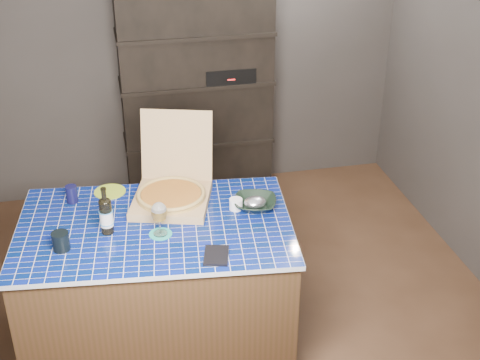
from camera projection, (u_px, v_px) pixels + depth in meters
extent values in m
plane|color=brown|center=(236.00, 302.00, 4.57)|extent=(3.50, 3.50, 0.00)
plane|color=#46403D|center=(191.00, 48.00, 5.47)|extent=(3.50, 0.00, 3.50)
plane|color=#46403D|center=(334.00, 329.00, 2.47)|extent=(3.50, 0.00, 3.50)
cube|color=black|center=(196.00, 98.00, 5.45)|extent=(1.20, 0.40, 1.80)
cube|color=black|center=(227.00, 71.00, 5.35)|extent=(0.40, 0.32, 0.12)
cube|color=#432B1A|center=(159.00, 287.00, 4.04)|extent=(1.62, 1.12, 0.83)
cube|color=#05184C|center=(155.00, 227.00, 3.83)|extent=(1.67, 1.16, 0.03)
cube|color=tan|center=(171.00, 201.00, 4.02)|extent=(0.55, 0.55, 0.05)
cube|color=tan|center=(177.00, 145.00, 4.13)|extent=(0.45, 0.23, 0.44)
cylinder|color=#A88646|center=(171.00, 196.00, 4.00)|extent=(0.41, 0.41, 0.01)
cylinder|color=maroon|center=(171.00, 194.00, 3.99)|extent=(0.36, 0.36, 0.01)
torus|color=#A88646|center=(171.00, 193.00, 3.99)|extent=(0.41, 0.41, 0.02)
cylinder|color=black|center=(106.00, 217.00, 3.71)|extent=(0.07, 0.07, 0.20)
ellipsoid|color=black|center=(105.00, 202.00, 3.66)|extent=(0.07, 0.07, 0.04)
cylinder|color=black|center=(104.00, 194.00, 3.64)|extent=(0.03, 0.03, 0.08)
cylinder|color=silver|center=(106.00, 219.00, 3.71)|extent=(0.07, 0.07, 0.09)
cylinder|color=#3A89C6|center=(107.00, 223.00, 3.73)|extent=(0.08, 0.08, 0.01)
cylinder|color=#3A89C6|center=(106.00, 211.00, 3.69)|extent=(0.08, 0.08, 0.01)
cylinder|color=teal|center=(161.00, 234.00, 3.73)|extent=(0.13, 0.13, 0.01)
cylinder|color=white|center=(161.00, 233.00, 3.73)|extent=(0.08, 0.08, 0.01)
cylinder|color=white|center=(160.00, 226.00, 3.71)|extent=(0.01, 0.01, 0.08)
ellipsoid|color=white|center=(159.00, 212.00, 3.66)|extent=(0.09, 0.09, 0.12)
cylinder|color=#B3811C|center=(159.00, 214.00, 3.67)|extent=(0.07, 0.07, 0.06)
cylinder|color=white|center=(159.00, 209.00, 3.65)|extent=(0.08, 0.08, 0.02)
cylinder|color=black|center=(61.00, 241.00, 3.58)|extent=(0.09, 0.09, 0.10)
cube|color=black|center=(216.00, 255.00, 3.54)|extent=(0.17, 0.21, 0.01)
imported|color=black|center=(255.00, 203.00, 3.97)|extent=(0.31, 0.31, 0.06)
ellipsoid|color=silver|center=(255.00, 202.00, 3.97)|extent=(0.14, 0.11, 0.06)
cylinder|color=white|center=(236.00, 204.00, 3.96)|extent=(0.08, 0.08, 0.07)
cylinder|color=black|center=(72.00, 194.00, 4.02)|extent=(0.07, 0.07, 0.11)
cylinder|color=#9BB827|center=(110.00, 192.00, 4.16)|extent=(0.20, 0.20, 0.01)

